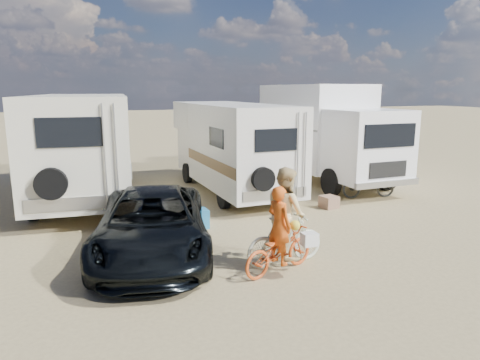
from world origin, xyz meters
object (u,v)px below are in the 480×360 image
object	(u,v)px
rider_woman	(286,221)
rv_left	(84,148)
box_truck	(327,134)
dark_suv	(152,224)
rv_main	(232,148)
rider_man	(279,234)
crate	(329,202)
bike_man	(279,250)
bike_woman	(285,240)
cooler	(196,219)
bike_parked	(369,184)

from	to	relation	value
rider_woman	rv_left	bearing A→B (deg)	21.61
box_truck	dark_suv	distance (m)	9.33
rv_main	rider_man	world-z (taller)	rv_main
rv_main	rider_man	size ratio (longest dim) A/B	4.37
rider_woman	crate	xyz separation A→B (m)	(3.09, 3.50, -0.73)
bike_man	rider_man	distance (m)	0.32
bike_man	rv_left	bearing A→B (deg)	4.30
box_truck	bike_woman	size ratio (longest dim) A/B	4.05
rider_woman	cooler	distance (m)	3.19
dark_suv	cooler	xyz separation A→B (m)	(1.30, 1.49, -0.44)
bike_man	crate	world-z (taller)	bike_man
rv_main	bike_woman	bearing A→B (deg)	-101.73
rv_main	bike_parked	xyz separation A→B (m)	(3.93, -2.35, -1.04)
cooler	crate	distance (m)	4.28
rv_main	box_truck	world-z (taller)	box_truck
bike_parked	bike_woman	bearing A→B (deg)	140.62
rv_left	box_truck	bearing A→B (deg)	2.29
rv_left	dark_suv	xyz separation A→B (m)	(1.30, -5.80, -0.97)
bike_woman	rider_man	distance (m)	0.49
rv_left	cooler	distance (m)	5.22
rv_left	rider_man	distance (m)	8.32
bike_parked	rv_main	bearing A→B (deg)	69.56
rider_woman	cooler	world-z (taller)	rider_woman
bike_woman	rider_man	bearing A→B (deg)	132.09
box_truck	dark_suv	world-z (taller)	box_truck
bike_man	rider_man	world-z (taller)	rider_man
bike_woman	crate	distance (m)	4.68
dark_suv	bike_parked	distance (m)	7.91
rider_man	bike_man	bearing A→B (deg)	-0.00
box_truck	cooler	bearing A→B (deg)	-148.87
rv_left	bike_parked	size ratio (longest dim) A/B	4.23
bike_parked	crate	world-z (taller)	bike_parked
bike_woman	rider_man	world-z (taller)	rider_man
rider_woman	cooler	size ratio (longest dim) A/B	3.00
bike_woman	bike_parked	world-z (taller)	bike_woman
rv_left	dark_suv	size ratio (longest dim) A/B	1.51
rv_left	cooler	world-z (taller)	rv_left
box_truck	rv_left	bearing A→B (deg)	175.98
bike_man	bike_woman	distance (m)	0.43
box_truck	bike_man	distance (m)	9.07
box_truck	crate	xyz separation A→B (m)	(-1.89, -3.45, -1.65)
box_truck	bike_woman	world-z (taller)	box_truck
rv_left	bike_woman	xyz separation A→B (m)	(3.74, -7.20, -1.14)
rv_left	crate	bearing A→B (deg)	-24.46
rider_woman	bike_parked	bearing A→B (deg)	-55.71
dark_suv	cooler	distance (m)	2.03
dark_suv	rider_man	distance (m)	2.77
rider_woman	bike_woman	bearing A→B (deg)	84.15
rider_woman	crate	distance (m)	4.72
rider_man	rider_woman	distance (m)	0.44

